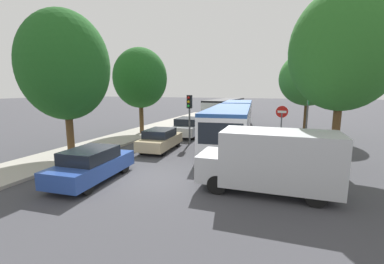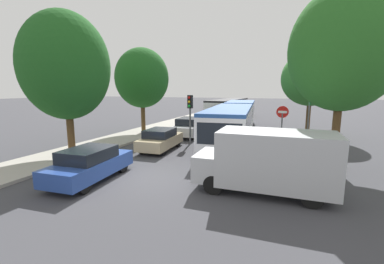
{
  "view_description": "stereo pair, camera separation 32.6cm",
  "coord_description": "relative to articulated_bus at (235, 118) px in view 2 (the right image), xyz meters",
  "views": [
    {
      "loc": [
        5.35,
        -9.46,
        3.81
      ],
      "look_at": [
        0.2,
        5.18,
        1.2
      ],
      "focal_mm": 24.0,
      "sensor_mm": 36.0,
      "label": 1
    },
    {
      "loc": [
        5.66,
        -9.35,
        3.81
      ],
      "look_at": [
        0.2,
        5.18,
        1.2
      ],
      "focal_mm": 24.0,
      "sensor_mm": 36.0,
      "label": 2
    }
  ],
  "objects": [
    {
      "name": "ground_plane",
      "position": [
        -1.62,
        -11.52,
        -1.49
      ],
      "size": [
        200.0,
        200.0,
        0.0
      ],
      "primitive_type": "plane",
      "color": "#3D3D42"
    },
    {
      "name": "kerb_strip_left",
      "position": [
        -7.81,
        0.55,
        -1.42
      ],
      "size": [
        3.2,
        34.14,
        0.14
      ],
      "primitive_type": "cube",
      "color": "#9E998E",
      "rests_on": "ground"
    },
    {
      "name": "articulated_bus",
      "position": [
        0.0,
        0.0,
        0.0
      ],
      "size": [
        4.31,
        17.5,
        2.57
      ],
      "rotation": [
        0.0,
        0.0,
        -1.47
      ],
      "color": "silver",
      "rests_on": "ground"
    },
    {
      "name": "city_bus_rear",
      "position": [
        -3.39,
        12.62,
        -0.05
      ],
      "size": [
        3.28,
        11.66,
        2.48
      ],
      "rotation": [
        0.0,
        0.0,
        1.51
      ],
      "color": "silver",
      "rests_on": "ground"
    },
    {
      "name": "queued_car_blue",
      "position": [
        -3.62,
        -12.67,
        -0.78
      ],
      "size": [
        1.93,
        4.11,
        1.4
      ],
      "rotation": [
        0.0,
        0.0,
        1.63
      ],
      "color": "#284799",
      "rests_on": "ground"
    },
    {
      "name": "queued_car_tan",
      "position": [
        -3.38,
        -6.76,
        -0.8
      ],
      "size": [
        1.86,
        3.96,
        1.34
      ],
      "rotation": [
        0.0,
        0.0,
        1.63
      ],
      "color": "tan",
      "rests_on": "ground"
    },
    {
      "name": "queued_car_silver",
      "position": [
        -3.39,
        -1.58,
        -0.72
      ],
      "size": [
        2.09,
        4.44,
        1.51
      ],
      "rotation": [
        0.0,
        0.0,
        1.63
      ],
      "color": "#B7BABF",
      "rests_on": "ground"
    },
    {
      "name": "white_van",
      "position": [
        3.48,
        -11.38,
        -0.24
      ],
      "size": [
        5.03,
        2.06,
        2.31
      ],
      "rotation": [
        0.0,
        0.0,
        3.16
      ],
      "color": "#B7BABF",
      "rests_on": "ground"
    },
    {
      "name": "traffic_light",
      "position": [
        -2.28,
        -4.45,
        1.01
      ],
      "size": [
        0.35,
        0.38,
        3.4
      ],
      "rotation": [
        0.0,
        0.0,
        -1.71
      ],
      "color": "#56595E",
      "rests_on": "ground"
    },
    {
      "name": "no_entry_sign",
      "position": [
        3.73,
        -4.84,
        0.39
      ],
      "size": [
        0.7,
        0.08,
        2.82
      ],
      "rotation": [
        0.0,
        0.0,
        -1.57
      ],
      "color": "#56595E",
      "rests_on": "ground"
    },
    {
      "name": "direction_sign_post",
      "position": [
        5.32,
        -2.34,
        1.07
      ],
      "size": [
        0.1,
        1.4,
        3.6
      ],
      "rotation": [
        0.0,
        0.0,
        3.13
      ],
      "color": "#56595E",
      "rests_on": "ground"
    },
    {
      "name": "tree_left_near",
      "position": [
        -7.33,
        -10.03,
        3.39
      ],
      "size": [
        4.63,
        4.63,
        7.89
      ],
      "color": "#51381E",
      "rests_on": "ground"
    },
    {
      "name": "tree_left_mid",
      "position": [
        -7.47,
        -2.05,
        3.2
      ],
      "size": [
        4.41,
        4.41,
        7.15
      ],
      "color": "#51381E",
      "rests_on": "ground"
    },
    {
      "name": "tree_right_near",
      "position": [
        6.15,
        -7.63,
        4.02
      ],
      "size": [
        4.63,
        4.63,
        8.22
      ],
      "color": "#51381E",
      "rests_on": "ground"
    },
    {
      "name": "tree_right_mid",
      "position": [
        5.58,
        1.73,
        3.14
      ],
      "size": [
        4.54,
        4.54,
        6.82
      ],
      "color": "#51381E",
      "rests_on": "ground"
    }
  ]
}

